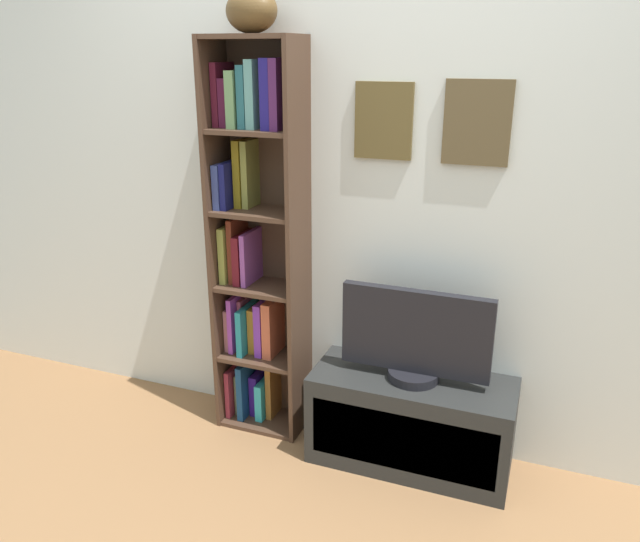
{
  "coord_description": "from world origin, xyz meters",
  "views": [
    {
      "loc": [
        0.82,
        -1.45,
        1.76
      ],
      "look_at": [
        -0.07,
        0.85,
        0.89
      ],
      "focal_mm": 35.03,
      "sensor_mm": 36.0,
      "label": 1
    }
  ],
  "objects_px": {
    "bookshelf": "(256,244)",
    "football": "(251,11)",
    "television": "(415,337)",
    "tv_stand": "(411,421)"
  },
  "relations": [
    {
      "from": "football",
      "to": "tv_stand",
      "type": "relative_size",
      "value": 0.3
    },
    {
      "from": "bookshelf",
      "to": "football",
      "type": "relative_size",
      "value": 6.9
    },
    {
      "from": "bookshelf",
      "to": "football",
      "type": "xyz_separation_m",
      "value": [
        0.03,
        -0.03,
        0.99
      ]
    },
    {
      "from": "bookshelf",
      "to": "tv_stand",
      "type": "xyz_separation_m",
      "value": [
        0.78,
        -0.09,
        -0.71
      ]
    },
    {
      "from": "football",
      "to": "television",
      "type": "relative_size",
      "value": 0.41
    },
    {
      "from": "football",
      "to": "tv_stand",
      "type": "xyz_separation_m",
      "value": [
        0.75,
        -0.06,
        -1.7
      ]
    },
    {
      "from": "bookshelf",
      "to": "football",
      "type": "distance_m",
      "value": 0.99
    },
    {
      "from": "television",
      "to": "bookshelf",
      "type": "bearing_deg",
      "value": 173.78
    },
    {
      "from": "television",
      "to": "football",
      "type": "bearing_deg",
      "value": 175.57
    },
    {
      "from": "tv_stand",
      "to": "bookshelf",
      "type": "bearing_deg",
      "value": 173.69
    }
  ]
}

